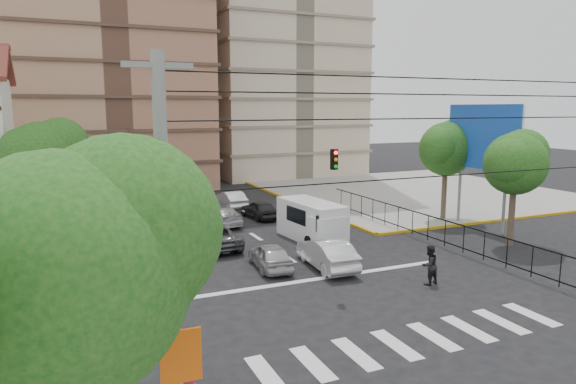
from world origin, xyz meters
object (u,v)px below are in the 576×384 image
traffic_light_nw (129,203)px  van_left_lane (186,198)px  van_right_lane (313,222)px  car_silver_front_left (270,256)px  car_white_front_right (327,253)px  district_sign (181,369)px  pedestrian_crosswalk (429,265)px

traffic_light_nw → van_left_lane: (5.50, 11.54, -1.97)m
van_right_lane → car_silver_front_left: size_ratio=1.41×
traffic_light_nw → van_left_lane: bearing=64.5°
van_left_lane → car_white_front_right: van_left_lane is taller
district_sign → car_silver_front_left: (7.23, 12.87, -1.79)m
district_sign → van_right_lane: 20.60m
car_silver_front_left → pedestrian_crosswalk: (5.77, -5.16, 0.27)m
van_right_lane → car_white_front_right: 5.43m
van_left_lane → pedestrian_crosswalk: bearing=-70.5°
district_sign → car_white_front_right: bearing=50.1°
car_white_front_right → pedestrian_crosswalk: (3.11, -4.09, 0.16)m
van_right_lane → van_left_lane: size_ratio=1.03×
traffic_light_nw → car_silver_front_left: size_ratio=1.14×
car_white_front_right → pedestrian_crosswalk: pedestrian_crosswalk is taller
traffic_light_nw → van_right_lane: size_ratio=0.81×
van_right_lane → pedestrian_crosswalk: (1.31, -9.20, -0.23)m
district_sign → car_white_front_right: 15.49m
pedestrian_crosswalk → traffic_light_nw: bearing=-47.2°
van_left_lane → traffic_light_nw: bearing=-113.3°
traffic_light_nw → pedestrian_crosswalk: traffic_light_nw is taller
traffic_light_nw → car_silver_front_left: 7.88m
traffic_light_nw → car_white_front_right: bearing=-30.5°
van_right_lane → car_white_front_right: (-1.80, -5.11, -0.39)m
car_silver_front_left → pedestrian_crosswalk: size_ratio=2.09×
van_right_lane → traffic_light_nw: bearing=173.9°
van_right_lane → car_silver_front_left: (-4.46, -4.04, -0.50)m
van_left_lane → car_silver_front_left: bearing=-85.1°
district_sign → pedestrian_crosswalk: (12.99, 7.71, -1.53)m
pedestrian_crosswalk → car_silver_front_left: bearing=-51.2°
car_silver_front_left → car_white_front_right: (2.66, -1.06, 0.10)m
car_silver_front_left → car_white_front_right: size_ratio=0.84×
van_right_lane → car_white_front_right: size_ratio=1.18×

